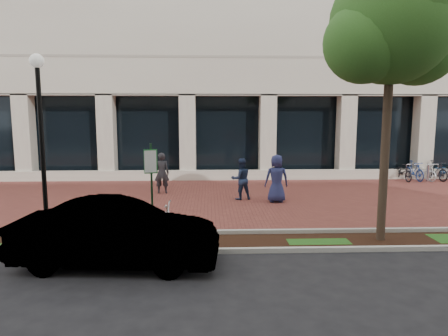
{
  "coord_description": "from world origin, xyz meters",
  "views": [
    {
      "loc": [
        -0.93,
        -15.12,
        3.3
      ],
      "look_at": [
        -0.4,
        -0.8,
        1.33
      ],
      "focal_mm": 32.0,
      "sensor_mm": 36.0,
      "label": 1
    }
  ],
  "objects_px": {
    "lamppost": "(41,137)",
    "bike_rack_cluster": "(430,171)",
    "bollard": "(428,172)",
    "locked_bicycle": "(147,224)",
    "pedestrian_left": "(162,173)",
    "pedestrian_right": "(277,179)",
    "sedan_near_curb": "(117,234)",
    "street_tree": "(393,31)",
    "parking_sign": "(151,180)",
    "pedestrian_mid": "(241,179)"
  },
  "relations": [
    {
      "from": "bollard",
      "to": "lamppost",
      "type": "bearing_deg",
      "value": -151.31
    },
    {
      "from": "bike_rack_cluster",
      "to": "sedan_near_curb",
      "type": "relative_size",
      "value": 0.81
    },
    {
      "from": "pedestrian_right",
      "to": "pedestrian_left",
      "type": "bearing_deg",
      "value": -22.66
    },
    {
      "from": "bollard",
      "to": "locked_bicycle",
      "type": "bearing_deg",
      "value": -143.98
    },
    {
      "from": "lamppost",
      "to": "bollard",
      "type": "xyz_separation_m",
      "value": [
        14.93,
        8.17,
        -2.23
      ]
    },
    {
      "from": "pedestrian_left",
      "to": "bollard",
      "type": "distance_m",
      "value": 12.76
    },
    {
      "from": "pedestrian_mid",
      "to": "bollard",
      "type": "bearing_deg",
      "value": -172.38
    },
    {
      "from": "lamppost",
      "to": "pedestrian_right",
      "type": "height_order",
      "value": "lamppost"
    },
    {
      "from": "bike_rack_cluster",
      "to": "pedestrian_mid",
      "type": "bearing_deg",
      "value": -165.71
    },
    {
      "from": "pedestrian_left",
      "to": "bike_rack_cluster",
      "type": "height_order",
      "value": "pedestrian_left"
    },
    {
      "from": "pedestrian_mid",
      "to": "parking_sign",
      "type": "bearing_deg",
      "value": 47.92
    },
    {
      "from": "lamppost",
      "to": "pedestrian_right",
      "type": "xyz_separation_m",
      "value": [
        6.85,
        4.04,
        -1.8
      ]
    },
    {
      "from": "parking_sign",
      "to": "bike_rack_cluster",
      "type": "height_order",
      "value": "parking_sign"
    },
    {
      "from": "pedestrian_mid",
      "to": "lamppost",
      "type": "bearing_deg",
      "value": 25.87
    },
    {
      "from": "parking_sign",
      "to": "pedestrian_left",
      "type": "xyz_separation_m",
      "value": [
        -0.49,
        6.25,
        -0.76
      ]
    },
    {
      "from": "locked_bicycle",
      "to": "sedan_near_curb",
      "type": "distance_m",
      "value": 1.48
    },
    {
      "from": "bike_rack_cluster",
      "to": "bollard",
      "type": "bearing_deg",
      "value": -134.82
    },
    {
      "from": "bollard",
      "to": "sedan_near_curb",
      "type": "xyz_separation_m",
      "value": [
        -12.59,
        -10.25,
        0.26
      ]
    },
    {
      "from": "pedestrian_left",
      "to": "locked_bicycle",
      "type": "bearing_deg",
      "value": 89.5
    },
    {
      "from": "locked_bicycle",
      "to": "sedan_near_curb",
      "type": "relative_size",
      "value": 0.47
    },
    {
      "from": "street_tree",
      "to": "pedestrian_right",
      "type": "relative_size",
      "value": 3.92
    },
    {
      "from": "pedestrian_left",
      "to": "sedan_near_curb",
      "type": "bearing_deg",
      "value": 85.89
    },
    {
      "from": "pedestrian_right",
      "to": "sedan_near_curb",
      "type": "distance_m",
      "value": 7.61
    },
    {
      "from": "pedestrian_mid",
      "to": "bollard",
      "type": "xyz_separation_m",
      "value": [
        9.37,
        3.61,
        -0.34
      ]
    },
    {
      "from": "pedestrian_mid",
      "to": "pedestrian_right",
      "type": "relative_size",
      "value": 0.89
    },
    {
      "from": "parking_sign",
      "to": "bollard",
      "type": "bearing_deg",
      "value": 20.7
    },
    {
      "from": "bollard",
      "to": "pedestrian_mid",
      "type": "bearing_deg",
      "value": -158.91
    },
    {
      "from": "lamppost",
      "to": "street_tree",
      "type": "distance_m",
      "value": 9.28
    },
    {
      "from": "parking_sign",
      "to": "bike_rack_cluster",
      "type": "distance_m",
      "value": 15.39
    },
    {
      "from": "bike_rack_cluster",
      "to": "sedan_near_curb",
      "type": "bearing_deg",
      "value": -148.85
    },
    {
      "from": "locked_bicycle",
      "to": "bollard",
      "type": "distance_m",
      "value": 15.05
    },
    {
      "from": "street_tree",
      "to": "bollard",
      "type": "height_order",
      "value": "street_tree"
    },
    {
      "from": "pedestrian_right",
      "to": "locked_bicycle",
      "type": "bearing_deg",
      "value": 48.66
    },
    {
      "from": "street_tree",
      "to": "pedestrian_right",
      "type": "height_order",
      "value": "street_tree"
    },
    {
      "from": "street_tree",
      "to": "pedestrian_mid",
      "type": "xyz_separation_m",
      "value": [
        -3.32,
        5.07,
        -4.51
      ]
    },
    {
      "from": "parking_sign",
      "to": "street_tree",
      "type": "distance_m",
      "value": 7.07
    },
    {
      "from": "sedan_near_curb",
      "to": "pedestrian_right",
      "type": "bearing_deg",
      "value": -31.9
    },
    {
      "from": "pedestrian_mid",
      "to": "pedestrian_right",
      "type": "xyz_separation_m",
      "value": [
        1.29,
        -0.52,
        0.1
      ]
    },
    {
      "from": "pedestrian_left",
      "to": "pedestrian_mid",
      "type": "distance_m",
      "value": 3.44
    },
    {
      "from": "lamppost",
      "to": "pedestrian_left",
      "type": "xyz_separation_m",
      "value": [
        2.38,
        5.87,
        -1.84
      ]
    },
    {
      "from": "locked_bicycle",
      "to": "pedestrian_right",
      "type": "xyz_separation_m",
      "value": [
        4.09,
        4.72,
        0.35
      ]
    },
    {
      "from": "lamppost",
      "to": "pedestrian_left",
      "type": "bearing_deg",
      "value": 67.93
    },
    {
      "from": "lamppost",
      "to": "pedestrian_right",
      "type": "bearing_deg",
      "value": 30.51
    },
    {
      "from": "lamppost",
      "to": "sedan_near_curb",
      "type": "bearing_deg",
      "value": -41.73
    },
    {
      "from": "locked_bicycle",
      "to": "bike_rack_cluster",
      "type": "bearing_deg",
      "value": -48.81
    },
    {
      "from": "parking_sign",
      "to": "street_tree",
      "type": "bearing_deg",
      "value": -15.87
    },
    {
      "from": "lamppost",
      "to": "street_tree",
      "type": "relative_size",
      "value": 0.68
    },
    {
      "from": "pedestrian_left",
      "to": "sedan_near_curb",
      "type": "relative_size",
      "value": 0.39
    },
    {
      "from": "pedestrian_left",
      "to": "pedestrian_right",
      "type": "bearing_deg",
      "value": 153.92
    },
    {
      "from": "lamppost",
      "to": "bike_rack_cluster",
      "type": "bearing_deg",
      "value": 29.5
    }
  ]
}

